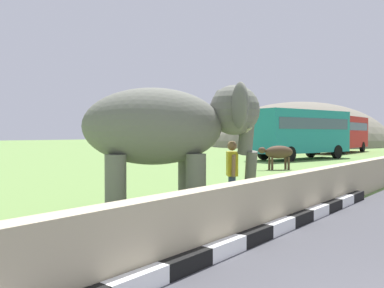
# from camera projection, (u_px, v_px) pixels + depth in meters

# --- Properties ---
(striped_curb) EXTENTS (16.20, 0.20, 0.24)m
(striped_curb) POSITION_uv_depth(u_px,v_px,m) (164.00, 273.00, 4.97)
(striped_curb) COLOR white
(striped_curb) RESTS_ON ground_plane
(barrier_parapet) EXTENTS (28.00, 0.36, 1.00)m
(barrier_parapet) POSITION_uv_depth(u_px,v_px,m) (243.00, 211.00, 6.98)
(barrier_parapet) COLOR tan
(barrier_parapet) RESTS_ON ground_plane
(elephant) EXTENTS (3.92, 3.71, 2.96)m
(elephant) POSITION_uv_depth(u_px,v_px,m) (170.00, 129.00, 9.03)
(elephant) COLOR #616359
(elephant) RESTS_ON ground_plane
(person_handler) EXTENTS (0.57, 0.51, 1.66)m
(person_handler) POSITION_uv_depth(u_px,v_px,m) (232.00, 171.00, 9.74)
(person_handler) COLOR navy
(person_handler) RESTS_ON ground_plane
(bus_teal) EXTENTS (8.71, 4.50, 3.50)m
(bus_teal) POSITION_uv_depth(u_px,v_px,m) (301.00, 130.00, 29.16)
(bus_teal) COLOR teal
(bus_teal) RESTS_ON ground_plane
(bus_red) EXTENTS (9.71, 2.71, 3.50)m
(bus_red) POSITION_uv_depth(u_px,v_px,m) (341.00, 131.00, 39.37)
(bus_red) COLOR #B21E1E
(bus_red) RESTS_ON ground_plane
(cow_near) EXTENTS (1.74, 1.50, 1.23)m
(cow_near) POSITION_uv_depth(u_px,v_px,m) (278.00, 153.00, 20.62)
(cow_near) COLOR #473323
(cow_near) RESTS_ON ground_plane
(hill_east) EXTENTS (31.67, 25.34, 13.34)m
(hill_east) POSITION_uv_depth(u_px,v_px,m) (301.00, 146.00, 62.18)
(hill_east) COLOR #6C675A
(hill_east) RESTS_ON ground_plane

